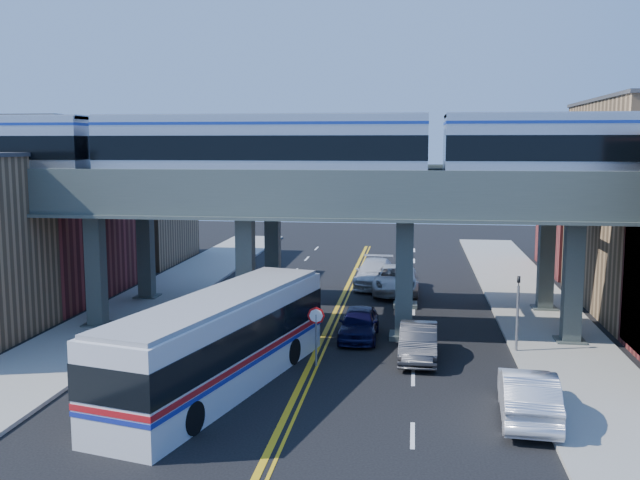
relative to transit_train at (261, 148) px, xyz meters
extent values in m
plane|color=black|center=(3.15, -8.00, -9.40)|extent=(120.00, 120.00, 0.00)
cube|color=gray|center=(-8.35, 2.00, -9.32)|extent=(5.00, 70.00, 0.16)
cube|color=gray|center=(14.65, 2.00, -9.32)|extent=(5.00, 70.00, 0.16)
cube|color=maroon|center=(-15.35, 8.00, -3.90)|extent=(8.00, 14.00, 11.00)
cube|color=#98754F|center=(-15.35, 21.00, -5.40)|extent=(8.00, 10.00, 8.00)
cube|color=maroon|center=(21.65, 21.00, -4.90)|extent=(8.00, 10.00, 9.00)
cube|color=#3A4440|center=(-8.85, 0.00, -6.40)|extent=(0.85, 0.85, 6.00)
cube|color=#3A4440|center=(-0.85, 0.00, -6.40)|extent=(0.85, 0.85, 6.00)
cube|color=#3A4440|center=(7.15, 0.00, -6.40)|extent=(0.85, 0.85, 6.00)
cube|color=#3A4440|center=(15.15, 0.00, -6.40)|extent=(0.85, 0.85, 6.00)
cube|color=#47514C|center=(3.15, 0.00, -2.70)|extent=(52.00, 3.60, 1.40)
cube|color=#3A4440|center=(-8.85, 7.00, -6.40)|extent=(0.85, 0.85, 6.00)
cube|color=#3A4440|center=(-0.85, 7.00, -6.40)|extent=(0.85, 0.85, 6.00)
cube|color=#3A4440|center=(7.15, 7.00, -6.40)|extent=(0.85, 0.85, 6.00)
cube|color=#3A4440|center=(15.15, 7.00, -6.40)|extent=(0.85, 0.85, 6.00)
cube|color=#47514C|center=(3.15, 7.00, -2.70)|extent=(52.00, 3.60, 1.40)
cube|color=black|center=(-11.90, 0.00, -1.87)|extent=(2.36, 2.36, 0.27)
cube|color=black|center=(-5.22, 0.00, -1.87)|extent=(2.36, 2.36, 0.27)
cube|color=black|center=(5.22, 0.00, -1.87)|extent=(2.36, 2.36, 0.27)
cube|color=#B0B4BA|center=(0.00, 0.00, -0.02)|extent=(16.32, 3.11, 3.44)
cube|color=black|center=(0.00, 0.00, 0.13)|extent=(16.34, 3.17, 1.18)
cube|color=black|center=(11.90, 0.00, -1.87)|extent=(2.36, 2.36, 0.27)
cube|color=#B0B4BA|center=(17.12, 0.00, -0.02)|extent=(16.32, 3.11, 3.44)
cube|color=black|center=(17.12, 0.00, 0.13)|extent=(16.34, 3.17, 1.18)
cylinder|color=slate|center=(3.45, -5.00, -8.25)|extent=(0.09, 0.09, 2.30)
cylinder|color=red|center=(3.45, -5.00, -7.15)|extent=(0.76, 0.04, 0.76)
cylinder|color=slate|center=(12.35, -2.00, -7.80)|extent=(0.12, 0.12, 3.20)
imported|color=black|center=(12.35, -2.00, -5.75)|extent=(0.15, 0.18, 0.90)
cube|color=silver|center=(0.10, -8.27, -7.63)|extent=(6.23, 14.06, 3.55)
cube|color=black|center=(0.10, -8.27, -7.17)|extent=(6.29, 14.12, 1.20)
cube|color=#B21419|center=(0.10, -8.27, -7.97)|extent=(6.28, 14.11, 0.21)
cylinder|color=black|center=(-0.97, -12.54, -8.83)|extent=(3.27, 1.86, 1.15)
cylinder|color=black|center=(1.03, -4.53, -8.83)|extent=(3.27, 1.86, 1.15)
imported|color=black|center=(4.95, -0.35, -8.61)|extent=(1.87, 4.62, 1.57)
imported|color=#2D2D2F|center=(7.86, -3.40, -8.61)|extent=(1.75, 4.80, 1.57)
imported|color=#BCBCBE|center=(6.42, 11.07, -8.54)|extent=(3.08, 6.30, 1.72)
imported|color=silver|center=(5.00, 13.07, -8.51)|extent=(2.68, 6.22, 1.78)
imported|color=silver|center=(11.65, -10.00, -8.52)|extent=(2.23, 5.48, 1.77)
camera|label=1|loc=(7.57, -34.76, 0.19)|focal=40.00mm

